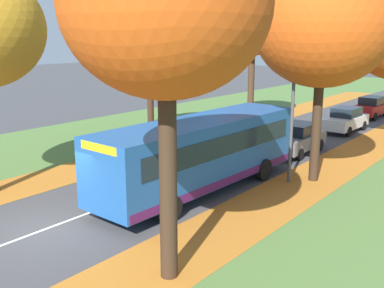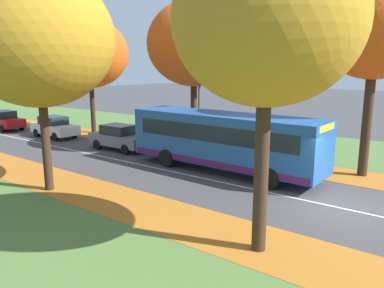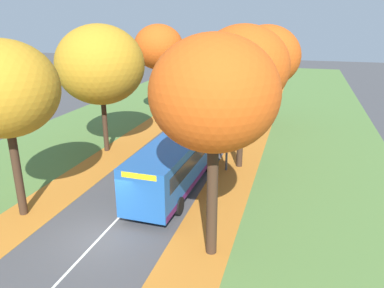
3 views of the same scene
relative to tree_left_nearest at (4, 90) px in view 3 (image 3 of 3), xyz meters
name	(u,v)px [view 3 (image 3 of 3)]	position (x,y,z in m)	size (l,w,h in m)	color
ground_plane	(101,237)	(4.89, -0.80, -6.46)	(160.00, 160.00, 0.00)	#424244
grass_verge_left	(119,117)	(-4.31, 19.20, -6.46)	(12.00, 90.00, 0.01)	#517538
leaf_litter_left	(136,139)	(0.29, 13.20, -6.45)	(2.80, 60.00, 0.00)	#B26B23
grass_verge_right	(307,132)	(14.09, 19.20, -6.46)	(12.00, 90.00, 0.01)	#517538
leaf_litter_right	(245,149)	(9.49, 13.20, -6.45)	(2.80, 60.00, 0.00)	#B26B23
road_centre_line	(207,124)	(4.89, 19.20, -6.46)	(0.12, 80.00, 0.01)	silver
tree_left_nearest	(4,90)	(0.00, 0.00, 0.00)	(5.06, 5.06, 8.77)	#382619
tree_left_near	(100,65)	(-0.58, 9.89, -0.04)	(6.23, 6.23, 9.24)	#382619
tree_left_mid	(159,48)	(-0.08, 20.03, 0.44)	(4.69, 4.69, 9.06)	#422D1E
tree_right_nearest	(214,95)	(10.07, -0.53, 0.43)	(4.95, 4.95, 9.16)	#382619
tree_right_near	(243,67)	(9.60, 9.58, 0.21)	(5.77, 5.77, 9.29)	#382619
tree_right_mid	(266,56)	(9.98, 20.15, -0.12)	(6.03, 6.03, 9.07)	black
streetlamp_right	(223,115)	(8.56, 8.65, -2.73)	(1.89, 0.28, 6.00)	#47474C
bus	(178,160)	(6.59, 5.40, -4.76)	(2.84, 10.46, 2.98)	#1E5199
car_grey_lead	(213,135)	(6.86, 13.58, -5.65)	(1.85, 4.23, 1.62)	slate
car_white_following	(230,113)	(6.83, 20.81, -5.65)	(1.88, 4.25, 1.62)	silver
car_red_third_in_line	(237,99)	(6.37, 27.53, -5.65)	(1.90, 4.26, 1.62)	#B21919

